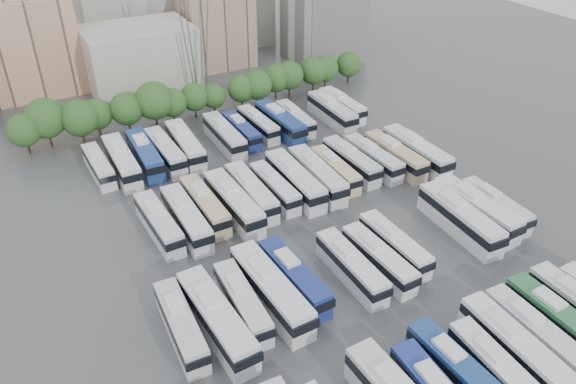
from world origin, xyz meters
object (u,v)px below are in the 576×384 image
bus_r1_s11 (460,218)px  bus_r2_s4 (234,203)px  bus_r0_s10 (558,320)px  bus_r3_s8 (258,124)px  bus_r2_s2 (186,218)px  bus_r3_s6 (224,135)px  bus_r0_s6 (458,371)px  bus_r3_s13 (342,105)px  bus_r1_s2 (242,302)px  bus_r3_s3 (165,151)px  bus_r1_s3 (271,290)px  bus_r2_s8 (317,175)px  bus_r3_s4 (185,145)px  bus_r3_s12 (332,111)px  bus_r2_s6 (275,187)px  bus_r0_s8 (514,347)px  bus_r2_s7 (295,180)px  bus_r3_s10 (295,118)px  bus_r1_s13 (495,206)px  bus_r3_s0 (99,166)px  bus_r2_s1 (159,223)px  bus_r2_s10 (351,161)px  bus_r2_s5 (251,192)px  bus_r1_s0 (181,325)px  bus_r1_s7 (379,259)px  bus_r2_s3 (205,205)px  bus_r1_s12 (476,209)px  bus_r3_s9 (280,122)px  bus_r1_s4 (294,277)px  bus_r1_s8 (394,244)px  bus_r1_s1 (217,319)px  bus_r3_s7 (241,130)px  bus_r2_s11 (373,158)px  bus_r2_s13 (416,152)px  bus_r0_s7 (499,372)px  bus_r1_s6 (351,267)px  bus_r3_s1 (122,161)px  bus_r2_s12 (395,155)px  bus_r2_s9 (335,170)px

bus_r1_s11 → bus_r2_s4: size_ratio=1.02×
bus_r0_s10 → bus_r3_s8: size_ratio=1.07×
bus_r2_s2 → bus_r3_s6: size_ratio=0.99×
bus_r0_s6 → bus_r3_s13: size_ratio=0.98×
bus_r1_s2 → bus_r3_s3: bearing=87.6°
bus_r1_s3 → bus_r2_s8: 24.34m
bus_r3_s3 → bus_r3_s4: bearing=4.3°
bus_r3_s12 → bus_r2_s6: bearing=-138.7°
bus_r0_s8 → bus_r2_s7: (-3.57, 35.79, 0.14)m
bus_r3_s4 → bus_r3_s10: size_ratio=1.19×
bus_r1_s13 → bus_r3_s0: bus_r1_s13 is taller
bus_r2_s1 → bus_r2_s10: size_ratio=0.99×
bus_r2_s5 → bus_r2_s10: bearing=3.7°
bus_r1_s0 → bus_r1_s7: 23.21m
bus_r1_s13 → bus_r2_s3: bearing=153.2°
bus_r1_s12 → bus_r3_s9: bus_r1_s12 is taller
bus_r2_s8 → bus_r2_s10: bearing=13.7°
bus_r0_s10 → bus_r1_s3: bearing=144.0°
bus_r1_s0 → bus_r1_s12: bus_r1_s12 is taller
bus_r1_s4 → bus_r2_s3: size_ratio=1.00×
bus_r1_s8 → bus_r3_s8: size_ratio=1.01×
bus_r1_s8 → bus_r2_s7: bearing=100.3°
bus_r1_s1 → bus_r3_s12: size_ratio=1.07×
bus_r2_s7 → bus_r3_s7: bearing=90.6°
bus_r2_s11 → bus_r2_s13: 6.90m
bus_r1_s11 → bus_r3_s7: (-13.46, 36.02, -0.39)m
bus_r0_s7 → bus_r1_s12: 26.02m
bus_r1_s6 → bus_r2_s2: bearing=127.1°
bus_r2_s2 → bus_r2_s6: bearing=6.3°
bus_r1_s13 → bus_r2_s1: bus_r2_s1 is taller
bus_r3_s7 → bus_r3_s1: bearing=-176.2°
bus_r1_s0 → bus_r3_s10: (33.03, 36.17, -0.08)m
bus_r0_s6 → bus_r1_s0: bus_r0_s6 is taller
bus_r2_s11 → bus_r2_s12: size_ratio=0.95×
bus_r2_s3 → bus_r2_s13: 33.28m
bus_r1_s0 → bus_r1_s8: bearing=3.2°
bus_r1_s0 → bus_r2_s11: size_ratio=0.97×
bus_r1_s1 → bus_r3_s10: bearing=48.6°
bus_r2_s13 → bus_r3_s6: bearing=140.0°
bus_r2_s2 → bus_r1_s13: bearing=-23.9°
bus_r2_s9 → bus_r2_s12: (9.93, -1.08, 0.23)m
bus_r0_s8 → bus_r1_s11: 20.66m
bus_r0_s7 → bus_r1_s7: (0.07, 18.10, -0.02)m
bus_r3_s3 → bus_r3_s7: bearing=4.1°
bus_r0_s8 → bus_r2_s7: bearing=97.7°
bus_r2_s1 → bus_r2_s2: (3.31, -0.71, 0.11)m
bus_r3_s12 → bus_r2_s8: bearing=-126.7°
bus_r1_s12 → bus_r2_s2: bus_r1_s12 is taller
bus_r1_s2 → bus_r3_s6: bus_r3_s6 is taller
bus_r2_s4 → bus_r1_s1: bearing=-119.8°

